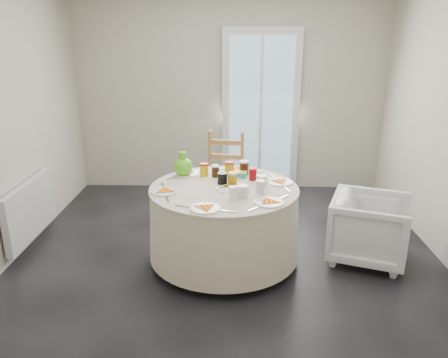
{
  "coord_description": "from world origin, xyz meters",
  "views": [
    {
      "loc": [
        0.05,
        -3.72,
        2.03
      ],
      "look_at": [
        -0.03,
        -0.07,
        0.8
      ],
      "focal_mm": 35.0,
      "sensor_mm": 36.0,
      "label": 1
    }
  ],
  "objects_px": {
    "wooden_chair": "(223,179)",
    "table": "(224,223)",
    "radiator": "(30,209)",
    "green_pitcher": "(183,161)",
    "armchair": "(370,221)"
  },
  "relations": [
    {
      "from": "radiator",
      "to": "table",
      "type": "bearing_deg",
      "value": -8.03
    },
    {
      "from": "table",
      "to": "armchair",
      "type": "distance_m",
      "value": 1.34
    },
    {
      "from": "radiator",
      "to": "green_pitcher",
      "type": "relative_size",
      "value": 4.32
    },
    {
      "from": "wooden_chair",
      "to": "green_pitcher",
      "type": "height_order",
      "value": "green_pitcher"
    },
    {
      "from": "table",
      "to": "green_pitcher",
      "type": "relative_size",
      "value": 5.87
    },
    {
      "from": "radiator",
      "to": "green_pitcher",
      "type": "xyz_separation_m",
      "value": [
        1.51,
        0.06,
        0.49
      ]
    },
    {
      "from": "radiator",
      "to": "armchair",
      "type": "distance_m",
      "value": 3.26
    },
    {
      "from": "table",
      "to": "armchair",
      "type": "relative_size",
      "value": 1.98
    },
    {
      "from": "wooden_chair",
      "to": "green_pitcher",
      "type": "xyz_separation_m",
      "value": [
        -0.36,
        -0.67,
        0.4
      ]
    },
    {
      "from": "table",
      "to": "wooden_chair",
      "type": "relative_size",
      "value": 1.39
    },
    {
      "from": "armchair",
      "to": "green_pitcher",
      "type": "xyz_separation_m",
      "value": [
        -1.74,
        0.28,
        0.48
      ]
    },
    {
      "from": "wooden_chair",
      "to": "table",
      "type": "bearing_deg",
      "value": -76.55
    },
    {
      "from": "green_pitcher",
      "to": "wooden_chair",
      "type": "bearing_deg",
      "value": 62.15
    },
    {
      "from": "armchair",
      "to": "green_pitcher",
      "type": "bearing_deg",
      "value": 100.81
    },
    {
      "from": "radiator",
      "to": "wooden_chair",
      "type": "bearing_deg",
      "value": 21.15
    }
  ]
}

